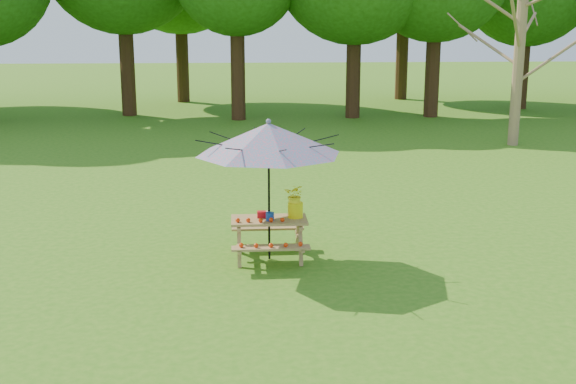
{
  "coord_description": "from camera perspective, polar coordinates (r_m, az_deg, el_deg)",
  "views": [
    {
      "loc": [
        2.45,
        -7.13,
        3.72
      ],
      "look_at": [
        3.25,
        3.87,
        1.1
      ],
      "focal_mm": 45.0,
      "sensor_mm": 36.0,
      "label": 1
    }
  ],
  "objects": [
    {
      "name": "flower_bucket",
      "position": [
        11.43,
        0.59,
        -0.6
      ],
      "size": [
        0.41,
        0.38,
        0.55
      ],
      "color": "yellow",
      "rests_on": "picnic_table"
    },
    {
      "name": "ground",
      "position": [
        8.4,
        -21.29,
        -13.89
      ],
      "size": [
        120.0,
        120.0,
        0.0
      ],
      "primitive_type": "plane",
      "color": "#317015",
      "rests_on": "ground"
    },
    {
      "name": "picnic_table",
      "position": [
        11.52,
        -1.49,
        -3.77
      ],
      "size": [
        1.2,
        1.32,
        0.67
      ],
      "color": "#946643",
      "rests_on": "ground"
    },
    {
      "name": "produce_bins",
      "position": [
        11.43,
        -1.77,
        -1.84
      ],
      "size": [
        0.26,
        0.41,
        0.13
      ],
      "color": "red",
      "rests_on": "picnic_table"
    },
    {
      "name": "tomatoes_row",
      "position": [
        11.24,
        -2.22,
        -2.21
      ],
      "size": [
        0.77,
        0.13,
        0.07
      ],
      "primitive_type": null,
      "color": "red",
      "rests_on": "picnic_table"
    },
    {
      "name": "patio_umbrella",
      "position": [
        11.15,
        -1.54,
        4.22
      ],
      "size": [
        2.65,
        2.65,
        2.26
      ],
      "color": "black",
      "rests_on": "ground"
    }
  ]
}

